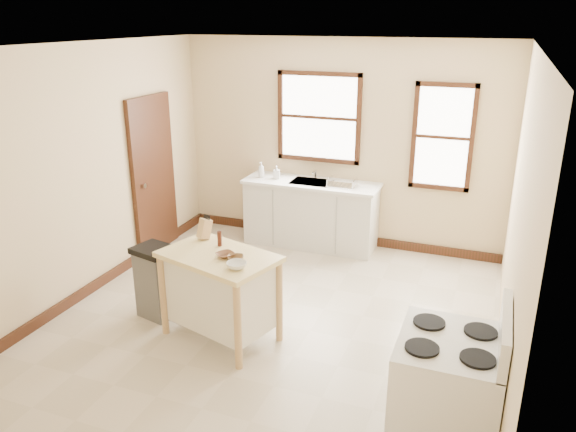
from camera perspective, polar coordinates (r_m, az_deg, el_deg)
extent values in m
plane|color=beige|center=(6.02, -1.81, -10.82)|extent=(5.00, 5.00, 0.00)
plane|color=white|center=(5.19, -2.15, 16.88)|extent=(5.00, 5.00, 0.00)
cube|color=#D6B28C|center=(7.73, 5.28, 7.26)|extent=(4.50, 0.04, 2.80)
cube|color=#D6B28C|center=(6.61, -20.29, 3.99)|extent=(0.04, 5.00, 2.80)
cube|color=#D6B28C|center=(5.06, 22.27, -0.93)|extent=(0.04, 5.00, 2.80)
cube|color=black|center=(7.67, -13.51, 4.00)|extent=(0.06, 0.90, 2.10)
cube|color=black|center=(8.09, 4.93, -2.08)|extent=(4.50, 0.04, 0.12)
cube|color=black|center=(7.05, -18.82, -6.56)|extent=(0.04, 5.00, 0.12)
cylinder|color=silver|center=(7.79, 2.83, 4.62)|extent=(0.03, 0.03, 0.22)
imported|color=#B2B2B2|center=(7.83, -2.74, 4.70)|extent=(0.09, 0.09, 0.22)
imported|color=#B2B2B2|center=(7.77, -1.17, 4.47)|extent=(0.10, 0.10, 0.18)
cylinder|color=#3C1810|center=(5.59, -6.97, -2.31)|extent=(0.05, 0.05, 0.15)
imported|color=brown|center=(5.34, -6.38, -3.96)|extent=(0.23, 0.23, 0.04)
imported|color=brown|center=(5.28, -5.35, -4.26)|extent=(0.20, 0.20, 0.04)
imported|color=white|center=(5.10, -5.24, -5.01)|extent=(0.25, 0.25, 0.06)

